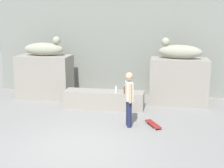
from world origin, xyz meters
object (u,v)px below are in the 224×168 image
object	(u,v)px
skater	(129,97)
skateboard	(153,124)
statue_reclining_right	(179,51)
bottle_brown	(125,90)
bottle_clear	(116,90)
statue_reclining_left	(45,49)

from	to	relation	value
skater	skateboard	xyz separation A→B (m)	(0.73, 0.12, -0.86)
statue_reclining_right	skateboard	distance (m)	3.41
statue_reclining_right	bottle_brown	distance (m)	2.62
statue_reclining_right	skateboard	world-z (taller)	statue_reclining_right
skateboard	statue_reclining_right	bearing A→B (deg)	-44.04
skater	skateboard	bearing A→B (deg)	-96.30
bottle_brown	bottle_clear	size ratio (longest dim) A/B	1.12
bottle_brown	bottle_clear	world-z (taller)	bottle_brown
statue_reclining_left	bottle_brown	size ratio (longest dim) A/B	5.35
statue_reclining_left	skater	bearing A→B (deg)	-38.65
statue_reclining_left	bottle_clear	size ratio (longest dim) A/B	5.97
statue_reclining_left	bottle_clear	world-z (taller)	statue_reclining_left
skater	skateboard	size ratio (longest dim) A/B	2.08
bottle_clear	bottle_brown	bearing A→B (deg)	-18.60
skater	bottle_brown	size ratio (longest dim) A/B	5.53
bottle_clear	skater	bearing A→B (deg)	-67.50
bottle_brown	bottle_clear	bearing A→B (deg)	161.40
statue_reclining_left	bottle_brown	distance (m)	3.89
statue_reclining_left	statue_reclining_right	xyz separation A→B (m)	(5.27, 0.00, 0.00)
statue_reclining_right	skateboard	bearing A→B (deg)	82.28
statue_reclining_left	skateboard	bearing A→B (deg)	-32.71
statue_reclining_right	skater	world-z (taller)	statue_reclining_right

